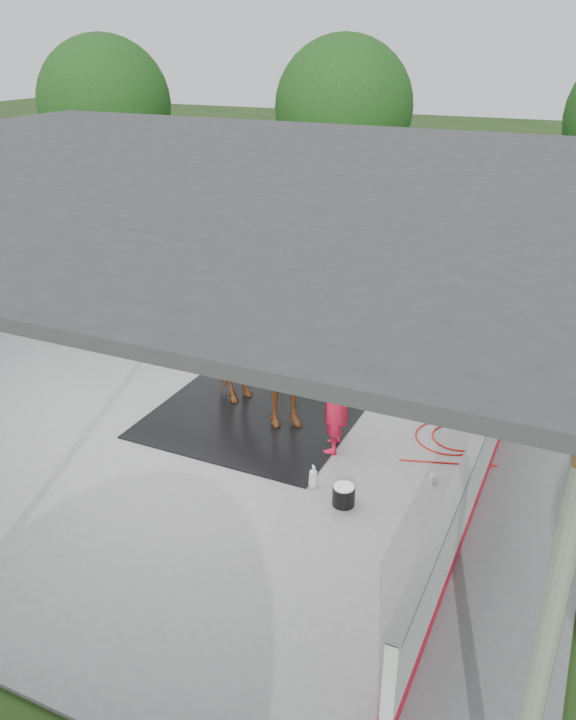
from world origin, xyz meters
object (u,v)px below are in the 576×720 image
at_px(dasher_board, 480,459).
at_px(wash_bucket, 344,495).
at_px(horse, 252,358).
at_px(handler, 334,396).

height_order(dasher_board, wash_bucket, dasher_board).
distance_m(dasher_board, horse, 3.78).
height_order(dasher_board, handler, handler).
bearing_deg(dasher_board, handler, 173.54).
bearing_deg(handler, dasher_board, 69.06).
relative_size(horse, wash_bucket, 7.98).
distance_m(horse, wash_bucket, 2.82).
relative_size(handler, wash_bucket, 5.87).
xyz_separation_m(dasher_board, wash_bucket, (-1.54, -0.98, -0.40)).
xyz_separation_m(handler, wash_bucket, (0.63, -1.22, -0.74)).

